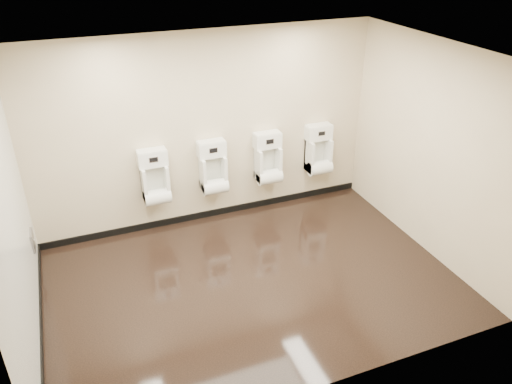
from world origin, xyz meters
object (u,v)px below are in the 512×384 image
at_px(urinal_1, 213,171).
at_px(urinal_2, 268,162).
at_px(urinal_0, 155,181).
at_px(access_panel, 32,240).
at_px(urinal_3, 319,153).

xyz_separation_m(urinal_1, urinal_2, (0.87, 0.00, 0.00)).
height_order(urinal_0, urinal_1, same).
bearing_deg(access_panel, urinal_2, 6.97).
height_order(access_panel, urinal_0, urinal_0).
distance_m(access_panel, urinal_1, 2.56).
xyz_separation_m(access_panel, urinal_1, (2.51, 0.41, 0.32)).
distance_m(access_panel, urinal_0, 1.74).
xyz_separation_m(urinal_1, urinal_3, (1.72, 0.00, 0.00)).
bearing_deg(urinal_3, urinal_2, 180.00).
height_order(access_panel, urinal_3, urinal_3).
distance_m(urinal_1, urinal_2, 0.87).
relative_size(urinal_1, urinal_3, 1.00).
distance_m(access_panel, urinal_3, 4.26).
distance_m(urinal_0, urinal_3, 2.57).
height_order(access_panel, urinal_1, urinal_1).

